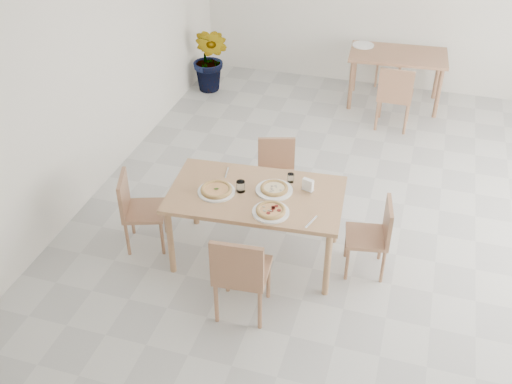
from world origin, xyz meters
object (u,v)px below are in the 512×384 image
(plate_empty, at_px, (363,45))
(potted_plant, at_px, (211,59))
(chair_south, at_px, (240,271))
(chair_back_s, at_px, (395,93))
(plate_pepperoni, at_px, (271,212))
(tumbler_b, at_px, (291,178))
(pizza_mushroom, at_px, (274,188))
(chair_west, at_px, (136,206))
(main_table, at_px, (256,200))
(plate_margherita, at_px, (216,191))
(pizza_margherita, at_px, (216,189))
(plate_mushroom, at_px, (274,190))
(second_table, at_px, (398,60))
(chair_east, at_px, (375,233))
(napkin_holder, at_px, (308,185))
(tumbler_a, at_px, (241,186))
(chair_back_n, at_px, (395,54))
(pizza_pepperoni, at_px, (271,210))
(chair_north, at_px, (276,170))

(plate_empty, relative_size, potted_plant, 0.30)
(chair_south, distance_m, chair_back_s, 3.88)
(potted_plant, bearing_deg, chair_south, -66.68)
(plate_pepperoni, bearing_deg, tumbler_b, 84.85)
(pizza_mushroom, relative_size, chair_back_s, 0.36)
(chair_west, xyz_separation_m, potted_plant, (-0.53, 3.54, 0.04))
(main_table, bearing_deg, tumbler_b, 42.17)
(plate_margherita, xyz_separation_m, pizza_margherita, (0.00, 0.00, 0.02))
(plate_mushroom, bearing_deg, plate_margherita, -160.91)
(tumbler_b, height_order, potted_plant, potted_plant)
(chair_west, relative_size, chair_back_s, 0.90)
(second_table, bearing_deg, plate_empty, 159.66)
(chair_east, height_order, plate_empty, same)
(napkin_holder, bearing_deg, pizza_margherita, -144.83)
(tumbler_a, distance_m, chair_back_n, 4.56)
(chair_east, bearing_deg, tumbler_a, -93.93)
(main_table, distance_m, tumbler_b, 0.39)
(plate_margherita, bearing_deg, tumbler_b, 30.96)
(pizza_mushroom, height_order, pizza_pepperoni, same)
(tumbler_a, xyz_separation_m, napkin_holder, (0.59, 0.18, 0.01))
(chair_east, height_order, tumbler_a, tumbler_a)
(potted_plant, bearing_deg, plate_mushroom, -60.76)
(chair_west, bearing_deg, chair_north, -67.05)
(chair_east, bearing_deg, chair_back_n, 173.33)
(tumbler_b, distance_m, potted_plant, 3.69)
(chair_south, xyz_separation_m, plate_margherita, (-0.45, 0.71, 0.24))
(pizza_pepperoni, bearing_deg, plate_margherita, 164.08)
(plate_margherita, height_order, pizza_pepperoni, pizza_pepperoni)
(chair_north, distance_m, plate_margherita, 1.05)
(pizza_pepperoni, height_order, tumbler_a, tumbler_a)
(chair_west, xyz_separation_m, pizza_pepperoni, (1.38, -0.10, 0.32))
(chair_back_n, bearing_deg, main_table, -86.95)
(second_table, bearing_deg, main_table, -107.76)
(chair_east, bearing_deg, pizza_mushroom, -97.65)
(pizza_pepperoni, bearing_deg, chair_east, 22.77)
(chair_north, bearing_deg, plate_margherita, -125.59)
(main_table, bearing_deg, pizza_mushroom, 24.00)
(chair_west, bearing_deg, potted_plant, -10.30)
(tumbler_b, bearing_deg, potted_plant, 122.16)
(main_table, bearing_deg, tumbler_a, -179.56)
(main_table, height_order, tumbler_a, tumbler_a)
(tumbler_b, relative_size, potted_plant, 0.08)
(main_table, xyz_separation_m, plate_pepperoni, (0.21, -0.25, 0.09))
(main_table, distance_m, tumbler_a, 0.19)
(chair_south, height_order, chair_west, chair_south)
(plate_margherita, relative_size, tumbler_b, 4.10)
(potted_plant, bearing_deg, chair_east, -49.34)
(potted_plant, bearing_deg, plate_pepperoni, -62.30)
(chair_west, bearing_deg, pizza_margherita, -104.71)
(main_table, xyz_separation_m, chair_east, (1.10, 0.12, -0.23))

